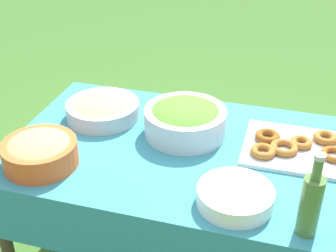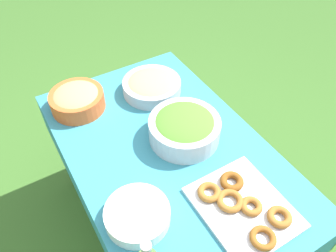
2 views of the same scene
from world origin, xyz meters
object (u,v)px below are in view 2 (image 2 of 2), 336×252
Objects in this scene: salad_bowl at (184,127)px; plate_stack at (137,215)px; pasta_bowl at (152,85)px; donut_platter at (243,206)px; bread_bowl at (77,99)px.

salad_bowl is 1.32× the size of plate_stack.
pasta_bowl reaches higher than plate_stack.
salad_bowl is at bearing 175.08° from pasta_bowl.
salad_bowl is 0.82× the size of donut_platter.
pasta_bowl is 0.77m from plate_stack.
donut_platter is (-0.82, 0.04, -0.03)m from pasta_bowl.
bread_bowl is (0.46, 0.36, -0.01)m from salad_bowl.
plate_stack is (0.17, 0.38, 0.01)m from donut_platter.
salad_bowl is 1.21× the size of bread_bowl.
donut_platter is 1.60× the size of plate_stack.
pasta_bowl is at bearing -4.92° from salad_bowl.
salad_bowl is 1.06× the size of pasta_bowl.
salad_bowl is 0.44m from donut_platter.
salad_bowl reaches higher than bread_bowl.
donut_platter is at bearing 177.31° from pasta_bowl.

